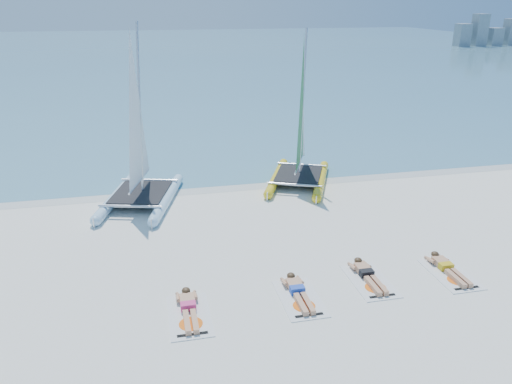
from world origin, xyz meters
TOP-DOWN VIEW (x-y plane):
  - ground at (0.00, 0.00)m, footprint 140.00×140.00m
  - sea at (0.00, 63.00)m, footprint 140.00×115.00m
  - wet_sand_strip at (0.00, 5.50)m, footprint 140.00×1.40m
  - distant_skyline at (53.71, 62.00)m, footprint 14.00×2.00m
  - catamaran_blue at (-3.47, 4.54)m, footprint 3.51×5.26m
  - catamaran_yellow at (3.02, 5.62)m, footprint 3.84×5.07m
  - towel_a at (-2.44, -3.14)m, footprint 1.00×1.85m
  - sunbather_a at (-2.44, -2.94)m, footprint 0.37×1.73m
  - towel_b at (0.35, -3.01)m, footprint 1.00×1.85m
  - sunbather_b at (0.35, -2.82)m, footprint 0.37×1.73m
  - towel_c at (2.43, -2.62)m, footprint 1.00×1.85m
  - sunbather_c at (2.43, -2.43)m, footprint 0.37×1.73m
  - towel_d at (4.74, -2.75)m, footprint 1.00×1.85m
  - sunbather_d at (4.74, -2.56)m, footprint 0.37×1.73m

SIDE VIEW (x-z plane):
  - ground at x=0.00m, z-range 0.00..0.00m
  - wet_sand_strip at x=0.00m, z-range 0.00..0.01m
  - sea at x=0.00m, z-range 0.00..0.01m
  - towel_a at x=-2.44m, z-range 0.00..0.02m
  - towel_b at x=0.35m, z-range 0.00..0.02m
  - towel_c at x=2.43m, z-range 0.00..0.02m
  - towel_d at x=4.74m, z-range 0.00..0.02m
  - sunbather_a at x=-2.44m, z-range -0.01..0.25m
  - sunbather_b at x=0.35m, z-range -0.01..0.25m
  - sunbather_c at x=2.43m, z-range -0.01..0.25m
  - sunbather_d at x=4.74m, z-range -0.01..0.25m
  - distant_skyline at x=53.71m, z-range -0.56..4.44m
  - catamaran_blue at x=-3.47m, z-range -1.33..5.25m
  - catamaran_yellow at x=3.02m, z-range -1.15..5.09m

